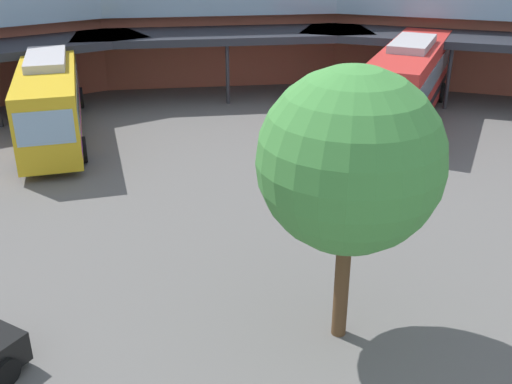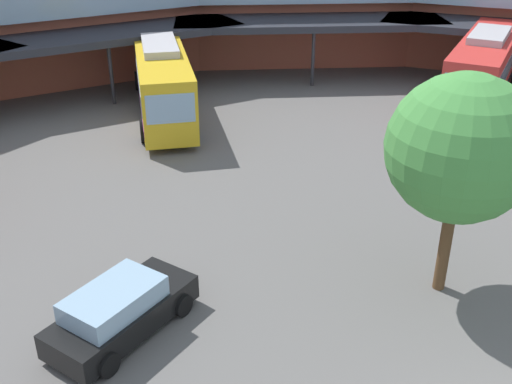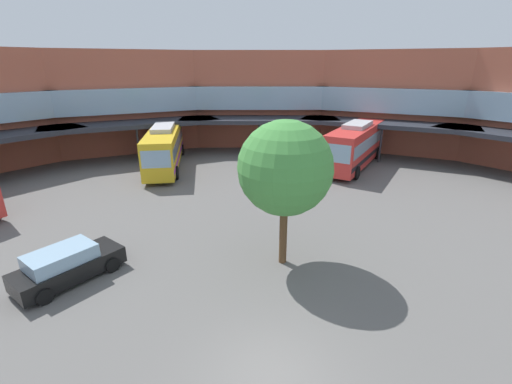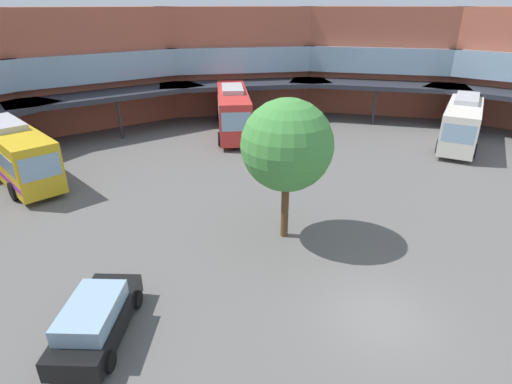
{
  "view_description": "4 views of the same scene",
  "coord_description": "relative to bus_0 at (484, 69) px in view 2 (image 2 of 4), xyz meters",
  "views": [
    {
      "loc": [
        -3.99,
        -4.78,
        9.62
      ],
      "look_at": [
        2.37,
        12.49,
        1.15
      ],
      "focal_mm": 43.0,
      "sensor_mm": 36.0,
      "label": 1
    },
    {
      "loc": [
        -7.52,
        -7.11,
        11.34
      ],
      "look_at": [
        -2.84,
        8.76,
        2.77
      ],
      "focal_mm": 43.37,
      "sensor_mm": 36.0,
      "label": 2
    },
    {
      "loc": [
        -2.2,
        -7.78,
        8.94
      ],
      "look_at": [
        2.33,
        12.29,
        1.35
      ],
      "focal_mm": 24.69,
      "sensor_mm": 36.0,
      "label": 3
    },
    {
      "loc": [
        -11.69,
        -4.27,
        10.38
      ],
      "look_at": [
        2.73,
        8.47,
        1.49
      ],
      "focal_mm": 28.66,
      "sensor_mm": 36.0,
      "label": 4
    }
  ],
  "objects": [
    {
      "name": "station_building",
      "position": [
        -13.38,
        -1.57,
        3.08
      ],
      "size": [
        73.74,
        44.24,
        10.14
      ],
      "color": "#AD5942",
      "rests_on": "ground"
    },
    {
      "name": "parked_car",
      "position": [
        -20.64,
        -13.73,
        -1.27
      ],
      "size": [
        4.54,
        4.19,
        1.53
      ],
      "rotation": [
        0.0,
        0.0,
        0.69
      ],
      "color": "black",
      "rests_on": "ground"
    },
    {
      "name": "bus_4",
      "position": [
        -16.76,
        3.73,
        -0.12
      ],
      "size": [
        3.5,
        12.05,
        3.73
      ],
      "rotation": [
        0.0,
        0.0,
        4.63
      ],
      "color": "gold",
      "rests_on": "ground"
    },
    {
      "name": "plaza_tree",
      "position": [
        -11.13,
        -14.36,
        2.62
      ],
      "size": [
        4.18,
        4.18,
        6.74
      ],
      "color": "brown",
      "rests_on": "ground"
    },
    {
      "name": "bus_0",
      "position": [
        0.0,
        0.0,
        0.0
      ],
      "size": [
        9.31,
        9.73,
        3.98
      ],
      "rotation": [
        0.0,
        0.0,
        3.96
      ],
      "color": "red",
      "rests_on": "ground"
    }
  ]
}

